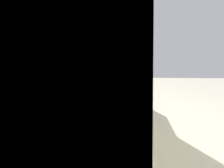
% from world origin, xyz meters
% --- Properties ---
extents(ground_plane, '(5.90, 5.90, 0.00)m').
position_xyz_m(ground_plane, '(0.00, 0.00, 0.00)').
color(ground_plane, beige).
extents(wall_back, '(3.81, 0.12, 2.83)m').
position_xyz_m(wall_back, '(0.00, 1.64, 1.41)').
color(wall_back, beige).
rests_on(wall_back, ground_plane).
extents(counter_run, '(2.98, 0.66, 0.91)m').
position_xyz_m(counter_run, '(-0.35, 1.26, 0.46)').
color(counter_run, '#E1CA70').
rests_on(counter_run, ground_plane).
extents(upper_cabinets, '(1.72, 0.33, 0.57)m').
position_xyz_m(upper_cabinets, '(-0.35, 1.41, 1.80)').
color(upper_cabinets, '#DACA6F').
extents(oven_range, '(0.61, 0.69, 1.09)m').
position_xyz_m(oven_range, '(1.44, 1.24, 0.47)').
color(oven_range, '#B7BABF').
rests_on(oven_range, ground_plane).
extents(microwave, '(0.44, 0.39, 0.29)m').
position_xyz_m(microwave, '(0.55, 1.28, 1.06)').
color(microwave, white).
rests_on(microwave, counter_run).
extents(bowl, '(0.19, 0.19, 0.06)m').
position_xyz_m(bowl, '(-0.46, 1.17, 0.94)').
color(bowl, '#4C8CBF').
rests_on(bowl, counter_run).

